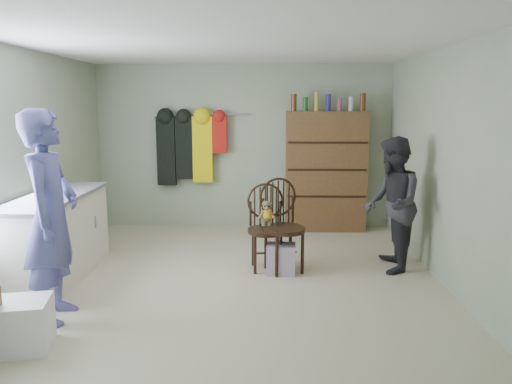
{
  "coord_description": "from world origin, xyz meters",
  "views": [
    {
      "loc": [
        0.39,
        -5.19,
        1.9
      ],
      "look_at": [
        0.25,
        0.2,
        0.95
      ],
      "focal_mm": 35.0,
      "sensor_mm": 36.0,
      "label": 1
    }
  ],
  "objects_px": {
    "chair_front": "(266,222)",
    "dresser": "(326,171)",
    "chair_far": "(282,222)",
    "counter": "(54,238)"
  },
  "relations": [
    {
      "from": "chair_front",
      "to": "dresser",
      "type": "distance_m",
      "value": 2.09
    },
    {
      "from": "chair_front",
      "to": "dresser",
      "type": "relative_size",
      "value": 0.48
    },
    {
      "from": "chair_far",
      "to": "counter",
      "type": "bearing_deg",
      "value": 166.57
    },
    {
      "from": "chair_front",
      "to": "chair_far",
      "type": "distance_m",
      "value": 0.19
    },
    {
      "from": "chair_far",
      "to": "chair_front",
      "type": "bearing_deg",
      "value": 142.1
    },
    {
      "from": "counter",
      "to": "chair_front",
      "type": "height_order",
      "value": "chair_front"
    },
    {
      "from": "chair_far",
      "to": "dresser",
      "type": "relative_size",
      "value": 0.51
    },
    {
      "from": "counter",
      "to": "chair_far",
      "type": "relative_size",
      "value": 1.74
    },
    {
      "from": "counter",
      "to": "chair_far",
      "type": "bearing_deg",
      "value": 8.86
    },
    {
      "from": "counter",
      "to": "dresser",
      "type": "bearing_deg",
      "value": 35.69
    }
  ]
}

